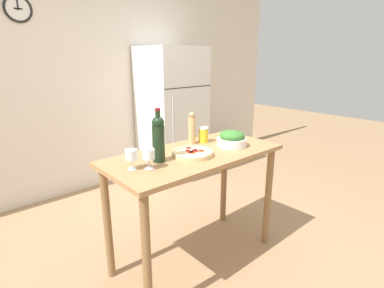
{
  "coord_description": "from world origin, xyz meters",
  "views": [
    {
      "loc": [
        -1.4,
        -1.56,
        1.59
      ],
      "look_at": [
        0.0,
        0.03,
        0.96
      ],
      "focal_mm": 28.0,
      "sensor_mm": 36.0,
      "label": 1
    }
  ],
  "objects_px": {
    "refrigerator": "(172,114)",
    "pepper_mill": "(192,129)",
    "wine_bottle": "(158,138)",
    "salad_bowl": "(232,139)",
    "salt_canister": "(203,135)",
    "wine_glass_far": "(131,155)",
    "homemade_pizza": "(192,153)",
    "wine_glass_near": "(149,155)"
  },
  "relations": [
    {
      "from": "refrigerator",
      "to": "pepper_mill",
      "type": "xyz_separation_m",
      "value": [
        -0.83,
        -1.34,
        0.18
      ]
    },
    {
      "from": "wine_bottle",
      "to": "salad_bowl",
      "type": "distance_m",
      "value": 0.66
    },
    {
      "from": "wine_bottle",
      "to": "salt_canister",
      "type": "height_order",
      "value": "wine_bottle"
    },
    {
      "from": "wine_bottle",
      "to": "salt_canister",
      "type": "bearing_deg",
      "value": 14.8
    },
    {
      "from": "wine_glass_far",
      "to": "salt_canister",
      "type": "height_order",
      "value": "wine_glass_far"
    },
    {
      "from": "wine_bottle",
      "to": "salt_canister",
      "type": "xyz_separation_m",
      "value": [
        0.55,
        0.15,
        -0.1
      ]
    },
    {
      "from": "wine_bottle",
      "to": "homemade_pizza",
      "type": "relative_size",
      "value": 1.23
    },
    {
      "from": "wine_glass_near",
      "to": "homemade_pizza",
      "type": "height_order",
      "value": "wine_glass_near"
    },
    {
      "from": "refrigerator",
      "to": "salad_bowl",
      "type": "relative_size",
      "value": 7.28
    },
    {
      "from": "wine_glass_far",
      "to": "salad_bowl",
      "type": "bearing_deg",
      "value": -4.82
    },
    {
      "from": "refrigerator",
      "to": "pepper_mill",
      "type": "bearing_deg",
      "value": -121.75
    },
    {
      "from": "wine_glass_far",
      "to": "refrigerator",
      "type": "bearing_deg",
      "value": 45.58
    },
    {
      "from": "wine_glass_near",
      "to": "pepper_mill",
      "type": "distance_m",
      "value": 0.63
    },
    {
      "from": "wine_glass_far",
      "to": "pepper_mill",
      "type": "relative_size",
      "value": 0.5
    },
    {
      "from": "wine_bottle",
      "to": "salad_bowl",
      "type": "relative_size",
      "value": 1.55
    },
    {
      "from": "wine_glass_far",
      "to": "homemade_pizza",
      "type": "distance_m",
      "value": 0.47
    },
    {
      "from": "wine_glass_near",
      "to": "salad_bowl",
      "type": "distance_m",
      "value": 0.77
    },
    {
      "from": "salad_bowl",
      "to": "homemade_pizza",
      "type": "bearing_deg",
      "value": 176.2
    },
    {
      "from": "wine_bottle",
      "to": "salad_bowl",
      "type": "xyz_separation_m",
      "value": [
        0.64,
        -0.08,
        -0.11
      ]
    },
    {
      "from": "salad_bowl",
      "to": "wine_glass_near",
      "type": "bearing_deg",
      "value": 179.3
    },
    {
      "from": "wine_bottle",
      "to": "wine_glass_far",
      "type": "xyz_separation_m",
      "value": [
        -0.21,
        -0.01,
        -0.07
      ]
    },
    {
      "from": "wine_glass_near",
      "to": "salt_canister",
      "type": "bearing_deg",
      "value": 17.78
    },
    {
      "from": "wine_bottle",
      "to": "refrigerator",
      "type": "bearing_deg",
      "value": 49.84
    },
    {
      "from": "wine_bottle",
      "to": "homemade_pizza",
      "type": "bearing_deg",
      "value": -12.37
    },
    {
      "from": "pepper_mill",
      "to": "homemade_pizza",
      "type": "bearing_deg",
      "value": -130.53
    },
    {
      "from": "refrigerator",
      "to": "salad_bowl",
      "type": "height_order",
      "value": "refrigerator"
    },
    {
      "from": "wine_glass_far",
      "to": "wine_glass_near",
      "type": "bearing_deg",
      "value": -35.93
    },
    {
      "from": "wine_glass_far",
      "to": "salt_canister",
      "type": "bearing_deg",
      "value": 11.4
    },
    {
      "from": "pepper_mill",
      "to": "homemade_pizza",
      "type": "xyz_separation_m",
      "value": [
        -0.2,
        -0.23,
        -0.11
      ]
    },
    {
      "from": "pepper_mill",
      "to": "salt_canister",
      "type": "distance_m",
      "value": 0.12
    },
    {
      "from": "wine_glass_near",
      "to": "pepper_mill",
      "type": "height_order",
      "value": "pepper_mill"
    },
    {
      "from": "pepper_mill",
      "to": "homemade_pizza",
      "type": "height_order",
      "value": "pepper_mill"
    },
    {
      "from": "salad_bowl",
      "to": "salt_canister",
      "type": "height_order",
      "value": "same"
    },
    {
      "from": "wine_glass_near",
      "to": "salad_bowl",
      "type": "bearing_deg",
      "value": -0.7
    },
    {
      "from": "salad_bowl",
      "to": "homemade_pizza",
      "type": "relative_size",
      "value": 0.79
    },
    {
      "from": "wine_bottle",
      "to": "wine_glass_far",
      "type": "bearing_deg",
      "value": -177.61
    },
    {
      "from": "pepper_mill",
      "to": "salad_bowl",
      "type": "bearing_deg",
      "value": -52.43
    },
    {
      "from": "wine_bottle",
      "to": "wine_glass_near",
      "type": "distance_m",
      "value": 0.16
    },
    {
      "from": "wine_glass_far",
      "to": "pepper_mill",
      "type": "bearing_deg",
      "value": 15.37
    },
    {
      "from": "wine_glass_near",
      "to": "homemade_pizza",
      "type": "relative_size",
      "value": 0.44
    },
    {
      "from": "refrigerator",
      "to": "wine_glass_near",
      "type": "relative_size",
      "value": 13.09
    },
    {
      "from": "wine_bottle",
      "to": "pepper_mill",
      "type": "relative_size",
      "value": 1.38
    }
  ]
}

